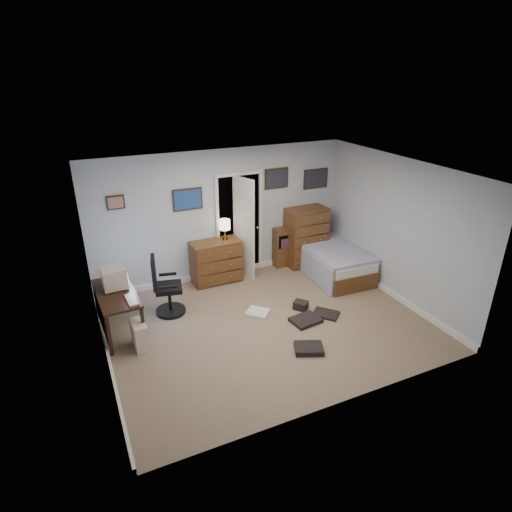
{
  "coord_description": "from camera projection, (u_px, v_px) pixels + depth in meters",
  "views": [
    {
      "loc": [
        -2.63,
        -5.32,
        3.87
      ],
      "look_at": [
        -0.06,
        0.3,
        1.1
      ],
      "focal_mm": 30.0,
      "sensor_mm": 36.0,
      "label": 1
    }
  ],
  "objects": [
    {
      "name": "crt_monitor",
      "position": [
        114.0,
        278.0,
        6.58
      ],
      "size": [
        0.38,
        0.35,
        0.34
      ],
      "rotation": [
        0.0,
        0.0,
        0.05
      ],
      "color": "beige",
      "rests_on": "computer_desk"
    },
    {
      "name": "wall_posters",
      "position": [
        249.0,
        187.0,
        8.14
      ],
      "size": [
        4.38,
        0.04,
        0.6
      ],
      "color": "#331E11",
      "rests_on": "floor"
    },
    {
      "name": "doorway",
      "position": [
        234.0,
        221.0,
        8.61
      ],
      "size": [
        0.96,
        1.12,
        2.05
      ],
      "color": "black",
      "rests_on": "floor"
    },
    {
      "name": "office_chair",
      "position": [
        165.0,
        292.0,
        7.14
      ],
      "size": [
        0.6,
        0.6,
        1.05
      ],
      "rotation": [
        0.0,
        0.0,
        -0.21
      ],
      "color": "black",
      "rests_on": "floor"
    },
    {
      "name": "low_dresser",
      "position": [
        216.0,
        261.0,
        8.22
      ],
      "size": [
        0.95,
        0.5,
        0.83
      ],
      "primitive_type": "cube",
      "rotation": [
        0.0,
        0.0,
        0.04
      ],
      "color": "brown",
      "rests_on": "floor"
    },
    {
      "name": "bed",
      "position": [
        330.0,
        259.0,
        8.61
      ],
      "size": [
        1.09,
        1.93,
        0.62
      ],
      "rotation": [
        0.0,
        0.0,
        -0.04
      ],
      "color": "brown",
      "rests_on": "floor"
    },
    {
      "name": "headboard_bookcase",
      "position": [
        294.0,
        244.0,
        8.95
      ],
      "size": [
        0.93,
        0.24,
        0.83
      ],
      "rotation": [
        0.0,
        0.0,
        0.0
      ],
      "color": "brown",
      "rests_on": "floor"
    },
    {
      "name": "floor",
      "position": [
        267.0,
        324.0,
        7.01
      ],
      "size": [
        5.0,
        4.0,
        0.02
      ],
      "primitive_type": "cube",
      "color": "#87715D",
      "rests_on": "ground"
    },
    {
      "name": "keyboard",
      "position": [
        132.0,
        300.0,
        6.29
      ],
      "size": [
        0.16,
        0.38,
        0.02
      ],
      "primitive_type": "cube",
      "rotation": [
        0.0,
        0.0,
        0.05
      ],
      "color": "beige",
      "rests_on": "computer_desk"
    },
    {
      "name": "floor_clutter",
      "position": [
        301.0,
        323.0,
        6.95
      ],
      "size": [
        1.53,
        1.71,
        0.15
      ],
      "rotation": [
        0.0,
        0.0,
        -0.27
      ],
      "color": "black",
      "rests_on": "floor"
    },
    {
      "name": "media_stack",
      "position": [
        100.0,
        273.0,
        7.71
      ],
      "size": [
        0.18,
        0.18,
        0.88
      ],
      "primitive_type": "cube",
      "rotation": [
        0.0,
        0.0,
        -0.0
      ],
      "color": "maroon",
      "rests_on": "floor"
    },
    {
      "name": "table_lamp",
      "position": [
        225.0,
        225.0,
        8.0
      ],
      "size": [
        0.22,
        0.22,
        0.4
      ],
      "rotation": [
        0.0,
        0.0,
        0.04
      ],
      "color": "gold",
      "rests_on": "low_dresser"
    },
    {
      "name": "tall_dresser",
      "position": [
        306.0,
        237.0,
        8.87
      ],
      "size": [
        0.85,
        0.52,
        1.22
      ],
      "primitive_type": "cube",
      "rotation": [
        0.0,
        0.0,
        0.04
      ],
      "color": "brown",
      "rests_on": "floor"
    },
    {
      "name": "computer_desk",
      "position": [
        112.0,
        303.0,
        6.55
      ],
      "size": [
        0.62,
        1.24,
        0.7
      ],
      "rotation": [
        0.0,
        0.0,
        0.05
      ],
      "color": "black",
      "rests_on": "floor"
    },
    {
      "name": "pc_tower",
      "position": [
        140.0,
        335.0,
        6.34
      ],
      "size": [
        0.21,
        0.4,
        0.42
      ],
      "rotation": [
        0.0,
        0.0,
        0.05
      ],
      "color": "beige",
      "rests_on": "floor"
    }
  ]
}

